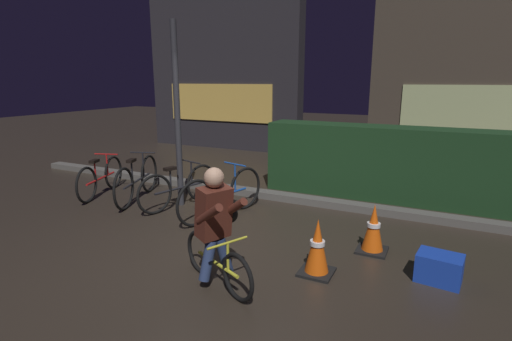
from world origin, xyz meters
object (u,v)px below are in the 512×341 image
at_px(cyclist, 217,227).
at_px(street_post, 177,117).
at_px(parked_bike_left_mid, 137,180).
at_px(traffic_cone_near, 317,248).
at_px(blue_crate, 439,268).
at_px(parked_bike_leftmost, 101,177).
at_px(traffic_cone_far, 373,229).
at_px(parked_bike_center_left, 179,187).
at_px(parked_bike_center_right, 222,194).

bearing_deg(cyclist, street_post, 159.78).
height_order(parked_bike_left_mid, traffic_cone_near, parked_bike_left_mid).
bearing_deg(parked_bike_left_mid, blue_crate, -118.26).
relative_size(street_post, parked_bike_leftmost, 1.97).
height_order(street_post, blue_crate, street_post).
bearing_deg(cyclist, blue_crate, 52.41).
bearing_deg(traffic_cone_far, parked_bike_center_left, 173.52).
bearing_deg(cyclist, parked_bike_center_left, 160.53).
xyz_separation_m(parked_bike_center_right, cyclist, (1.00, -1.75, 0.27)).
distance_m(parked_bike_leftmost, parked_bike_left_mid, 0.82).
relative_size(parked_bike_left_mid, traffic_cone_near, 2.68).
distance_m(traffic_cone_near, traffic_cone_far, 0.95).
relative_size(parked_bike_center_right, traffic_cone_near, 2.69).
xyz_separation_m(parked_bike_left_mid, traffic_cone_far, (4.08, -0.34, -0.07)).
relative_size(parked_bike_left_mid, parked_bike_center_left, 1.08).
bearing_deg(parked_bike_center_left, cyclist, -119.13).
relative_size(parked_bike_center_right, blue_crate, 3.83).
xyz_separation_m(parked_bike_left_mid, cyclist, (2.78, -1.84, 0.26)).
distance_m(parked_bike_leftmost, parked_bike_center_left, 1.71).
bearing_deg(cyclist, parked_bike_center_right, 144.85).
distance_m(street_post, cyclist, 2.89).
relative_size(parked_bike_center_left, parked_bike_center_right, 0.92).
bearing_deg(street_post, parked_bike_leftmost, -173.82).
relative_size(parked_bike_leftmost, blue_crate, 3.43).
height_order(parked_bike_center_left, parked_bike_center_right, parked_bike_center_right).
distance_m(street_post, blue_crate, 4.31).
xyz_separation_m(parked_bike_left_mid, parked_bike_center_right, (1.78, -0.09, -0.00)).
height_order(street_post, parked_bike_left_mid, street_post).
relative_size(parked_bike_left_mid, blue_crate, 3.81).
xyz_separation_m(parked_bike_center_left, cyclist, (1.89, -1.86, 0.29)).
height_order(street_post, traffic_cone_far, street_post).
bearing_deg(parked_bike_left_mid, cyclist, -142.63).
distance_m(traffic_cone_far, blue_crate, 0.88).
bearing_deg(traffic_cone_far, blue_crate, -30.20).
height_order(street_post, traffic_cone_near, street_post).
xyz_separation_m(parked_bike_center_right, traffic_cone_far, (2.30, -0.25, -0.07)).
relative_size(blue_crate, cyclist, 0.35).
distance_m(parked_bike_left_mid, parked_bike_center_left, 0.89).
distance_m(parked_bike_center_right, traffic_cone_near, 2.15).
xyz_separation_m(street_post, cyclist, (1.94, -1.96, -0.86)).
relative_size(parked_bike_center_left, traffic_cone_near, 2.49).
bearing_deg(traffic_cone_far, parked_bike_center_right, 173.73).
xyz_separation_m(parked_bike_left_mid, traffic_cone_near, (3.63, -1.18, -0.06)).
bearing_deg(parked_bike_left_mid, parked_bike_center_right, -112.01).
distance_m(parked_bike_leftmost, parked_bike_center_right, 2.59).
height_order(parked_bike_center_left, blue_crate, parked_bike_center_left).
relative_size(traffic_cone_far, blue_crate, 1.39).
bearing_deg(cyclist, parked_bike_leftmost, 178.72).
distance_m(parked_bike_left_mid, traffic_cone_far, 4.09).
bearing_deg(traffic_cone_near, cyclist, -142.11).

